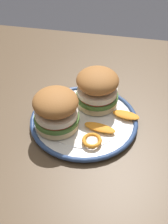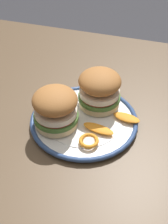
{
  "view_description": "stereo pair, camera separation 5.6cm",
  "coord_description": "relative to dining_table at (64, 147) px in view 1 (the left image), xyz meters",
  "views": [
    {
      "loc": [
        -0.17,
        0.58,
        1.3
      ],
      "look_at": [
        -0.05,
        -0.02,
        0.75
      ],
      "focal_mm": 53.15,
      "sensor_mm": 36.0,
      "label": 1
    },
    {
      "loc": [
        -0.22,
        0.57,
        1.3
      ],
      "look_at": [
        -0.05,
        -0.02,
        0.75
      ],
      "focal_mm": 53.15,
      "sensor_mm": 36.0,
      "label": 2
    }
  ],
  "objects": [
    {
      "name": "dining_table",
      "position": [
        0.0,
        0.0,
        0.0
      ],
      "size": [
        1.4,
        0.96,
        0.71
      ],
      "color": "brown",
      "rests_on": "ground"
    },
    {
      "name": "dinner_plate",
      "position": [
        -0.05,
        -0.02,
        0.09
      ],
      "size": [
        0.27,
        0.27,
        0.02
      ],
      "color": "white",
      "rests_on": "dining_table"
    },
    {
      "name": "orange_peel_strip_long",
      "position": [
        -0.16,
        -0.05,
        0.11
      ],
      "size": [
        0.07,
        0.04,
        0.01
      ],
      "color": "orange",
      "rests_on": "dinner_plate"
    },
    {
      "name": "sandwich_half_left",
      "position": [
        0.01,
        0.02,
        0.15
      ],
      "size": [
        0.15,
        0.15,
        0.1
      ],
      "color": "beige",
      "rests_on": "dinner_plate"
    },
    {
      "name": "orange_peel_curled",
      "position": [
        -0.09,
        0.06,
        0.11
      ],
      "size": [
        0.07,
        0.07,
        0.01
      ],
      "color": "orange",
      "rests_on": "dinner_plate"
    },
    {
      "name": "orange_peel_strip_short",
      "position": [
        -0.1,
        0.01,
        0.11
      ],
      "size": [
        0.08,
        0.04,
        0.01
      ],
      "color": "orange",
      "rests_on": "dinner_plate"
    },
    {
      "name": "sandwich_half_right",
      "position": [
        -0.07,
        -0.08,
        0.15
      ],
      "size": [
        0.15,
        0.15,
        0.1
      ],
      "color": "beige",
      "rests_on": "dinner_plate"
    }
  ]
}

